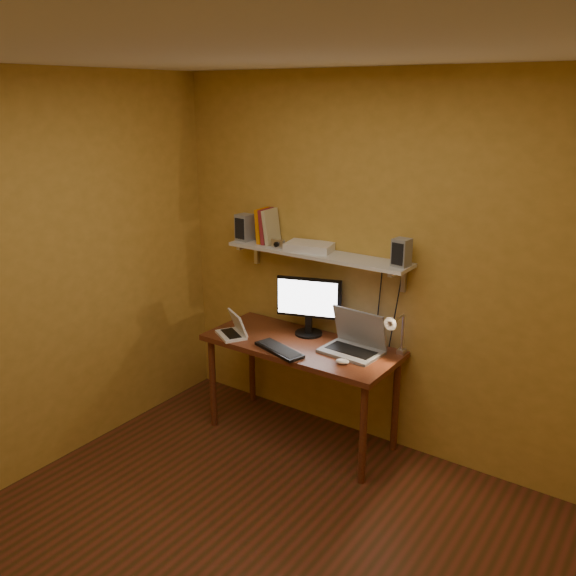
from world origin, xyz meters
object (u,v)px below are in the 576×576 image
Objects in this scene: desk at (301,354)px; keyboard at (279,350)px; wall_shelf at (317,254)px; router at (310,247)px; shelf_camera at (278,244)px; speaker_left at (245,227)px; desk_lamp at (396,330)px; speaker_right at (401,253)px; netbook at (234,329)px; monitor at (309,303)px; laptop at (355,341)px; mouse at (342,361)px.

keyboard is at bearing -101.90° from desk.
router is (-0.07, 0.01, 0.04)m from wall_shelf.
keyboard is 3.83× the size of shelf_camera.
speaker_left is at bearing 163.86° from keyboard.
desk_lamp is at bearing -5.88° from wall_shelf.
shelf_camera is (-0.93, -0.06, -0.06)m from speaker_right.
speaker_right is at bearing 16.53° from desk.
router is (0.41, 0.37, 0.60)m from netbook.
monitor is at bearing 105.81° from desk.
speaker_right is at bearing 47.17° from keyboard.
monitor is (-0.05, -0.02, -0.37)m from wall_shelf.
desk is at bearing -92.39° from monitor.
speaker_left is (-0.64, -0.01, 0.12)m from wall_shelf.
mouse is at bearing -77.32° from laptop.
netbook is at bearing -138.17° from router.
desk_lamp reaches higher than laptop.
mouse is 0.80m from speaker_right.
shelf_camera is (-0.25, 0.33, 0.65)m from keyboard.
desk_lamp is (0.28, 0.03, 0.13)m from laptop.
wall_shelf is 0.08m from router.
router reaches higher than desk.
speaker_left is (-0.16, 0.35, 0.67)m from netbook.
speaker_left reaches higher than mouse.
router is (-0.07, 0.20, 0.74)m from desk.
netbook is 0.82m from router.
netbook is 0.79× the size of desk_lamp.
speaker_right reaches higher than monitor.
wall_shelf is 7.71× the size of speaker_right.
speaker_left reaches higher than monitor.
speaker_right is 0.55× the size of router.
netbook is 0.90× the size of router.
keyboard is at bearing -29.37° from speaker_left.
mouse is 0.50× the size of speaker_right.
mouse is (0.41, -0.13, 0.10)m from desk.
laptop is 1.26× the size of router.
wall_shelf reaches higher than desk.
router is at bearing 170.17° from laptop.
wall_shelf reaches higher than netbook.
netbook is 1.62× the size of speaker_right.
mouse is 1.31m from speaker_left.
router reaches higher than monitor.
desk is 1.04m from speaker_right.
laptop is 0.52m from keyboard.
desk_lamp is 0.86m from router.
monitor is at bearing -152.81° from wall_shelf.
desk_lamp is at bearing -21.70° from monitor.
laptop is (0.43, -0.07, -0.17)m from monitor.
shelf_camera is (-0.29, -0.07, 0.05)m from wall_shelf.
router is (-0.02, 0.03, 0.41)m from monitor.
speaker_right is at bearing -0.35° from wall_shelf.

